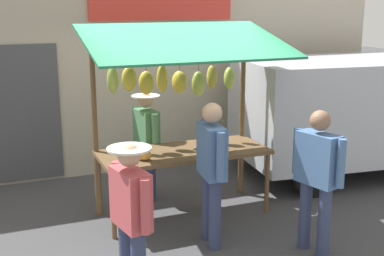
% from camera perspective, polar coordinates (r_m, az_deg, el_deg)
% --- Properties ---
extents(ground_plane, '(40.00, 40.00, 0.00)m').
position_cam_1_polar(ground_plane, '(7.09, -0.93, -9.32)').
color(ground_plane, '#424244').
extents(street_backdrop, '(9.00, 0.30, 3.40)m').
position_cam_1_polar(street_backdrop, '(8.66, -6.52, 6.51)').
color(street_backdrop, '#B2A893').
rests_on(street_backdrop, ground).
extents(market_stall, '(2.50, 1.46, 2.50)m').
position_cam_1_polar(market_stall, '(6.70, -1.21, 3.29)').
color(market_stall, brown).
rests_on(market_stall, ground).
extents(vendor_with_sunhat, '(0.40, 0.66, 1.53)m').
position_cam_1_polar(vendor_with_sunhat, '(7.39, -4.99, -1.08)').
color(vendor_with_sunhat, navy).
rests_on(vendor_with_sunhat, ground).
extents(shopper_in_grey_tee, '(0.28, 0.71, 1.68)m').
position_cam_1_polar(shopper_in_grey_tee, '(5.93, 2.17, -3.92)').
color(shopper_in_grey_tee, navy).
rests_on(shopper_in_grey_tee, ground).
extents(shopper_with_shopping_bag, '(0.34, 0.68, 1.64)m').
position_cam_1_polar(shopper_with_shopping_bag, '(5.90, 13.51, -4.69)').
color(shopper_with_shopping_bag, navy).
rests_on(shopper_with_shopping_bag, ground).
extents(shopper_in_striped_shirt, '(0.40, 0.66, 1.55)m').
position_cam_1_polar(shopper_in_striped_shirt, '(4.84, -6.67, -9.13)').
color(shopper_in_striped_shirt, navy).
rests_on(shopper_in_striped_shirt, ground).
extents(parked_van, '(4.57, 2.32, 1.88)m').
position_cam_1_polar(parked_van, '(8.95, 18.40, 2.38)').
color(parked_van, silver).
rests_on(parked_van, ground).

